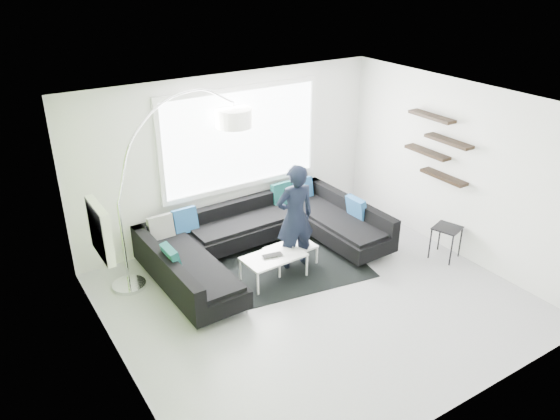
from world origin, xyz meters
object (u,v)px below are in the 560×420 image
object	(u,v)px
coffee_table	(283,261)
side_table	(445,242)
laptop	(273,257)
sectional_sofa	(267,242)
arc_lamp	(118,204)
person	(295,217)

from	to	relation	value
coffee_table	side_table	distance (m)	2.67
side_table	laptop	world-z (taller)	side_table
sectional_sofa	side_table	world-z (taller)	sectional_sofa
side_table	laptop	bearing A→B (deg)	161.42
arc_lamp	side_table	world-z (taller)	arc_lamp
person	laptop	distance (m)	0.70
sectional_sofa	person	world-z (taller)	person
side_table	arc_lamp	bearing A→B (deg)	157.54
laptop	arc_lamp	bearing A→B (deg)	162.10
coffee_table	laptop	size ratio (longest dim) A/B	3.56
sectional_sofa	coffee_table	distance (m)	0.45
sectional_sofa	side_table	size ratio (longest dim) A/B	6.74
sectional_sofa	laptop	size ratio (longest dim) A/B	10.90
coffee_table	laptop	xyz separation A→B (m)	(-0.25, -0.13, 0.21)
sectional_sofa	person	size ratio (longest dim) A/B	2.16
side_table	sectional_sofa	bearing A→B (deg)	149.45
person	laptop	xyz separation A→B (m)	(-0.51, -0.19, -0.45)
arc_lamp	laptop	size ratio (longest dim) A/B	8.03
laptop	person	bearing A→B (deg)	30.32
sectional_sofa	coffee_table	bearing A→B (deg)	-89.07
arc_lamp	person	xyz separation A→B (m)	(2.42, -0.81, -0.51)
coffee_table	person	world-z (taller)	person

